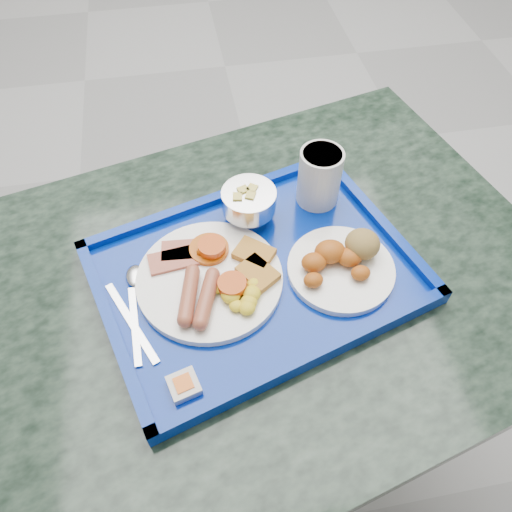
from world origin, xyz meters
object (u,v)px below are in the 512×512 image
Objects in this scene: main_plate at (214,278)px; fruit_bowl at (249,201)px; table at (233,339)px; tray at (256,273)px; juice_cup at (320,175)px; bread_plate at (343,261)px.

fruit_bowl is at bearing 58.33° from main_plate.
fruit_bowl is (0.05, 0.13, 0.23)m from table.
juice_cup is at bearing 45.77° from tray.
fruit_bowl is at bearing 66.84° from table.
fruit_bowl is 0.89× the size of juice_cup.
table is at bearing -165.88° from tray.
bread_plate reaches higher than table.
bread_plate is at bearing -2.09° from table.
table is 0.19m from tray.
tray is at bearing 172.45° from bread_plate.
tray is (0.05, 0.01, 0.19)m from table.
tray is 0.13m from fruit_bowl.
bread_plate is at bearing -2.16° from main_plate.
table is at bearing -113.16° from fruit_bowl.
table is 0.34m from juice_cup.
bread_plate reaches higher than main_plate.
tray is 2.50× the size of main_plate.
main_plate is (-0.02, 0.00, 0.20)m from table.
bread_plate is 1.85× the size of fruit_bowl.
main_plate is at bearing -171.44° from tray.
table is 0.28m from bread_plate.
main_plate is at bearing 177.84° from bread_plate.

